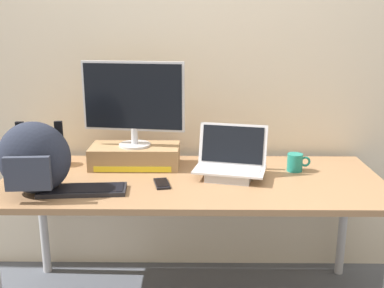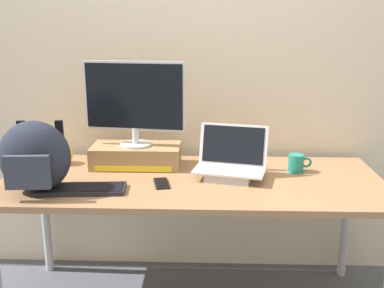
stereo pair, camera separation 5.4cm
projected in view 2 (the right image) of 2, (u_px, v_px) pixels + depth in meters
name	position (u px, v px, depth m)	size (l,w,h in m)	color
back_wall	(195.00, 57.00, 2.64)	(7.00, 0.10, 2.60)	beige
desk	(192.00, 190.00, 2.33)	(1.92, 0.79, 0.73)	#99704C
toner_box_yellow	(136.00, 156.00, 2.50)	(0.48, 0.24, 0.12)	#9E7A51
desktop_monitor	(134.00, 101.00, 2.42)	(0.55, 0.17, 0.45)	silver
open_laptop	(230.00, 167.00, 2.31)	(0.39, 0.29, 0.26)	#ADADB2
external_keyboard	(82.00, 189.00, 2.13)	(0.41, 0.18, 0.02)	black
messenger_backpack	(35.00, 157.00, 2.09)	(0.34, 0.28, 0.34)	#232838
coffee_mug	(297.00, 163.00, 2.40)	(0.12, 0.08, 0.09)	#1E7F70
cell_phone	(161.00, 183.00, 2.23)	(0.09, 0.16, 0.01)	black
plush_toy	(64.00, 155.00, 2.53)	(0.10, 0.10, 0.10)	gold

